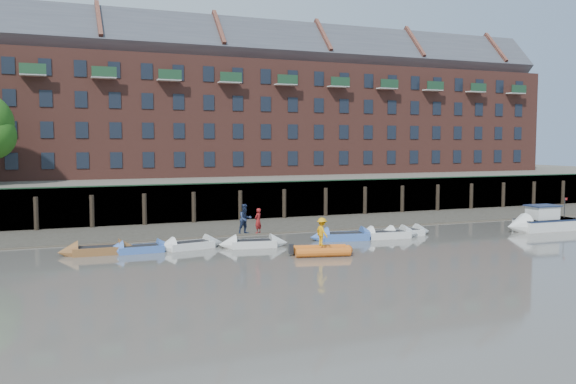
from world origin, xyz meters
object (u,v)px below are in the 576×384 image
rowboat_0 (99,250)px  rowboat_2 (190,245)px  rowboat_5 (387,234)px  rib_tender (323,251)px  motor_launch (536,223)px  rowboat_1 (141,249)px  person_rower_b (245,219)px  person_rib_crew (322,232)px  rowboat_6 (404,233)px  rowboat_4 (345,236)px  person_rower_a (258,221)px  rowboat_3 (253,243)px

rowboat_0 → rowboat_2: rowboat_0 is taller
rowboat_5 → rib_tender: size_ratio=1.33×
rowboat_2 → motor_launch: (25.96, -2.07, 0.40)m
rowboat_1 → rowboat_2: rowboat_2 is taller
person_rower_b → person_rib_crew: bearing=-65.3°
rowboat_2 → person_rower_b: (3.39, -0.73, 1.58)m
rowboat_6 → motor_launch: motor_launch is taller
motor_launch → person_rib_crew: bearing=10.5°
rowboat_1 → rowboat_4: size_ratio=0.84×
rowboat_4 → person_rower_a: (-6.38, -0.32, 1.42)m
motor_launch → person_rower_b: bearing=-2.0°
motor_launch → person_rower_b: person_rower_b is taller
rib_tender → person_rib_crew: bearing=-151.2°
rowboat_5 → motor_launch: 12.26m
motor_launch → rowboat_4: bearing=-4.3°
rowboat_3 → rib_tender: bearing=-44.8°
person_rower_a → rowboat_6: bearing=146.0°
rowboat_3 → rib_tender: size_ratio=1.26×
rowboat_2 → rowboat_5: size_ratio=0.95×
rowboat_1 → rowboat_4: 13.68m
rowboat_5 → person_rower_a: 9.66m
rowboat_3 → rowboat_5: size_ratio=0.95×
rowboat_6 → person_rower_a: person_rower_a is taller
rowboat_6 → motor_launch: size_ratio=0.71×
rowboat_1 → rowboat_0: bearing=171.6°
rowboat_6 → rowboat_3: bearing=-178.2°
rowboat_5 → rib_tender: (-6.93, -4.25, 0.02)m
rowboat_0 → rowboat_4: 16.11m
rowboat_4 → person_rib_crew: size_ratio=3.04×
rib_tender → person_rower_a: size_ratio=2.28×
rowboat_0 → rowboat_3: 9.43m
rib_tender → person_rower_b: 5.78m
person_rib_crew → rib_tender: bearing=-79.3°
rowboat_2 → person_rib_crew: (6.71, -5.14, 1.18)m
rowboat_1 → person_rower_a: 7.47m
rowboat_2 → rib_tender: rowboat_2 is taller
rowboat_3 → rowboat_5: rowboat_5 is taller
rowboat_5 → rowboat_6: rowboat_5 is taller
person_rower_b → rowboat_5: bearing=-13.0°
rowboat_0 → person_rib_crew: person_rib_crew is taller
person_rower_b → rowboat_1: bearing=162.7°
rowboat_0 → person_rib_crew: bearing=-21.7°
rowboat_0 → rowboat_6: size_ratio=1.09×
rowboat_1 → rowboat_4: bearing=-2.9°
motor_launch → rowboat_5: bearing=-4.2°
rowboat_6 → rib_tender: bearing=-152.1°
rib_tender → person_rower_a: bearing=134.2°
rowboat_5 → rowboat_1: bearing=-176.6°
rowboat_1 → person_rib_crew: bearing=-28.3°
rowboat_5 → person_rib_crew: person_rib_crew is taller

